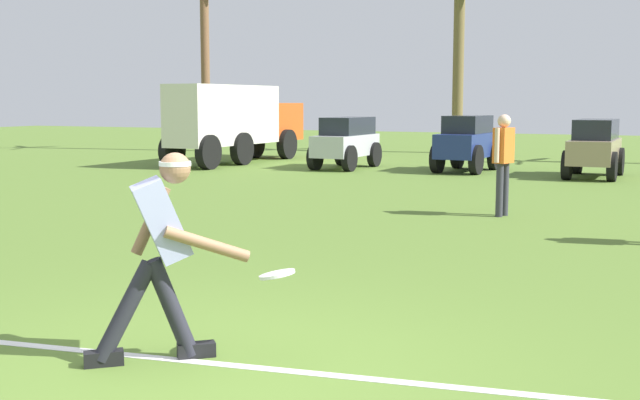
{
  "coord_description": "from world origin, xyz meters",
  "views": [
    {
      "loc": [
        2.75,
        -4.18,
        1.76
      ],
      "look_at": [
        -0.15,
        2.14,
        0.9
      ],
      "focal_mm": 45.0,
      "sensor_mm": 36.0,
      "label": 1
    }
  ],
  "objects_px": {
    "parked_car_slot_c": "(595,146)",
    "palm_tree_left_of_centre": "(458,50)",
    "teammate_deep": "(503,155)",
    "parked_car_slot_b": "(467,142)",
    "frisbee_thrower": "(161,245)",
    "box_truck": "(235,120)",
    "palm_tree_far_left": "(205,37)",
    "frisbee_in_flight": "(277,274)",
    "parked_car_slot_a": "(346,141)"
  },
  "relations": [
    {
      "from": "parked_car_slot_c",
      "to": "palm_tree_left_of_centre",
      "type": "xyz_separation_m",
      "value": [
        -5.23,
        7.29,
        2.73
      ]
    },
    {
      "from": "parked_car_slot_b",
      "to": "frisbee_thrower",
      "type": "bearing_deg",
      "value": -83.18
    },
    {
      "from": "palm_tree_far_left",
      "to": "frisbee_in_flight",
      "type": "bearing_deg",
      "value": -56.19
    },
    {
      "from": "frisbee_in_flight",
      "to": "teammate_deep",
      "type": "height_order",
      "value": "teammate_deep"
    },
    {
      "from": "parked_car_slot_a",
      "to": "parked_car_slot_c",
      "type": "distance_m",
      "value": 6.22
    },
    {
      "from": "frisbee_in_flight",
      "to": "parked_car_slot_b",
      "type": "bearing_deg",
      "value": 99.56
    },
    {
      "from": "frisbee_thrower",
      "to": "palm_tree_left_of_centre",
      "type": "bearing_deg",
      "value": 100.06
    },
    {
      "from": "frisbee_in_flight",
      "to": "parked_car_slot_a",
      "type": "xyz_separation_m",
      "value": [
        -5.67,
        14.73,
        0.13
      ]
    },
    {
      "from": "palm_tree_far_left",
      "to": "frisbee_thrower",
      "type": "bearing_deg",
      "value": -58.09
    },
    {
      "from": "frisbee_thrower",
      "to": "teammate_deep",
      "type": "height_order",
      "value": "teammate_deep"
    },
    {
      "from": "parked_car_slot_b",
      "to": "palm_tree_left_of_centre",
      "type": "xyz_separation_m",
      "value": [
        -2.14,
        6.98,
        2.71
      ]
    },
    {
      "from": "frisbee_in_flight",
      "to": "parked_car_slot_b",
      "type": "xyz_separation_m",
      "value": [
        -2.55,
        15.12,
        0.15
      ]
    },
    {
      "from": "frisbee_thrower",
      "to": "parked_car_slot_b",
      "type": "bearing_deg",
      "value": 96.82
    },
    {
      "from": "parked_car_slot_a",
      "to": "palm_tree_left_of_centre",
      "type": "xyz_separation_m",
      "value": [
        0.99,
        7.37,
        2.73
      ]
    },
    {
      "from": "frisbee_in_flight",
      "to": "parked_car_slot_c",
      "type": "bearing_deg",
      "value": 87.88
    },
    {
      "from": "parked_car_slot_b",
      "to": "palm_tree_far_left",
      "type": "xyz_separation_m",
      "value": [
        -10.5,
        4.37,
        3.23
      ]
    },
    {
      "from": "frisbee_thrower",
      "to": "box_truck",
      "type": "relative_size",
      "value": 0.24
    },
    {
      "from": "box_truck",
      "to": "palm_tree_left_of_centre",
      "type": "bearing_deg",
      "value": 56.71
    },
    {
      "from": "parked_car_slot_a",
      "to": "palm_tree_far_left",
      "type": "xyz_separation_m",
      "value": [
        -7.38,
        4.76,
        3.25
      ]
    },
    {
      "from": "teammate_deep",
      "to": "palm_tree_far_left",
      "type": "bearing_deg",
      "value": 137.4
    },
    {
      "from": "frisbee_in_flight",
      "to": "palm_tree_far_left",
      "type": "relative_size",
      "value": 0.04
    },
    {
      "from": "parked_car_slot_c",
      "to": "palm_tree_left_of_centre",
      "type": "relative_size",
      "value": 0.42
    },
    {
      "from": "box_truck",
      "to": "palm_tree_left_of_centre",
      "type": "xyz_separation_m",
      "value": [
        4.59,
        6.99,
        2.22
      ]
    },
    {
      "from": "box_truck",
      "to": "teammate_deep",
      "type": "bearing_deg",
      "value": -39.41
    },
    {
      "from": "parked_car_slot_a",
      "to": "palm_tree_left_of_centre",
      "type": "height_order",
      "value": "palm_tree_left_of_centre"
    },
    {
      "from": "parked_car_slot_a",
      "to": "box_truck",
      "type": "distance_m",
      "value": 3.66
    },
    {
      "from": "frisbee_in_flight",
      "to": "teammate_deep",
      "type": "bearing_deg",
      "value": 90.43
    },
    {
      "from": "parked_car_slot_b",
      "to": "parked_car_slot_c",
      "type": "bearing_deg",
      "value": -5.82
    },
    {
      "from": "parked_car_slot_a",
      "to": "palm_tree_left_of_centre",
      "type": "bearing_deg",
      "value": 82.35
    },
    {
      "from": "teammate_deep",
      "to": "palm_tree_left_of_centre",
      "type": "height_order",
      "value": "palm_tree_left_of_centre"
    },
    {
      "from": "parked_car_slot_c",
      "to": "frisbee_thrower",
      "type": "bearing_deg",
      "value": -94.69
    },
    {
      "from": "frisbee_in_flight",
      "to": "box_truck",
      "type": "height_order",
      "value": "box_truck"
    },
    {
      "from": "frisbee_thrower",
      "to": "frisbee_in_flight",
      "type": "height_order",
      "value": "frisbee_thrower"
    },
    {
      "from": "palm_tree_left_of_centre",
      "to": "parked_car_slot_b",
      "type": "bearing_deg",
      "value": -72.99
    },
    {
      "from": "frisbee_thrower",
      "to": "parked_car_slot_b",
      "type": "height_order",
      "value": "frisbee_thrower"
    },
    {
      "from": "box_truck",
      "to": "palm_tree_far_left",
      "type": "bearing_deg",
      "value": 130.82
    },
    {
      "from": "frisbee_in_flight",
      "to": "box_truck",
      "type": "relative_size",
      "value": 0.05
    },
    {
      "from": "frisbee_thrower",
      "to": "parked_car_slot_a",
      "type": "distance_m",
      "value": 15.88
    },
    {
      "from": "palm_tree_far_left",
      "to": "parked_car_slot_c",
      "type": "bearing_deg",
      "value": -19.0
    },
    {
      "from": "frisbee_thrower",
      "to": "parked_car_slot_c",
      "type": "bearing_deg",
      "value": 85.31
    },
    {
      "from": "box_truck",
      "to": "palm_tree_far_left",
      "type": "relative_size",
      "value": 0.88
    },
    {
      "from": "palm_tree_far_left",
      "to": "parked_car_slot_a",
      "type": "bearing_deg",
      "value": -32.81
    },
    {
      "from": "teammate_deep",
      "to": "parked_car_slot_b",
      "type": "distance_m",
      "value": 7.98
    },
    {
      "from": "frisbee_in_flight",
      "to": "parked_car_slot_a",
      "type": "distance_m",
      "value": 15.79
    },
    {
      "from": "parked_car_slot_b",
      "to": "palm_tree_left_of_centre",
      "type": "distance_m",
      "value": 7.79
    },
    {
      "from": "parked_car_slot_a",
      "to": "box_truck",
      "type": "xyz_separation_m",
      "value": [
        -3.6,
        0.38,
        0.51
      ]
    },
    {
      "from": "parked_car_slot_c",
      "to": "teammate_deep",
      "type": "bearing_deg",
      "value": -94.75
    },
    {
      "from": "frisbee_thrower",
      "to": "teammate_deep",
      "type": "distance_m",
      "value": 7.92
    },
    {
      "from": "parked_car_slot_c",
      "to": "box_truck",
      "type": "distance_m",
      "value": 9.84
    },
    {
      "from": "frisbee_thrower",
      "to": "parked_car_slot_c",
      "type": "height_order",
      "value": "frisbee_thrower"
    }
  ]
}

